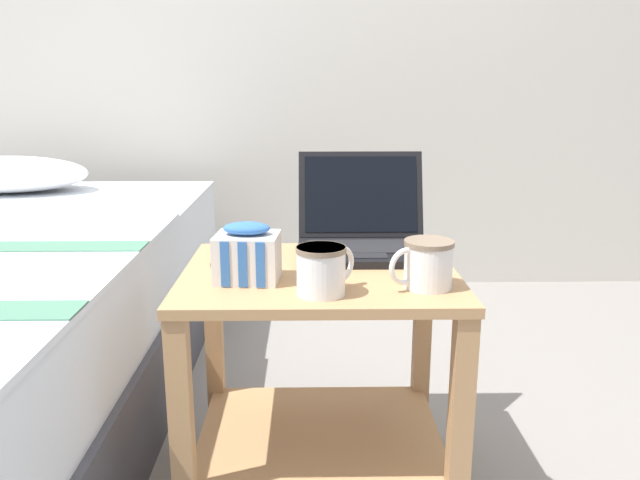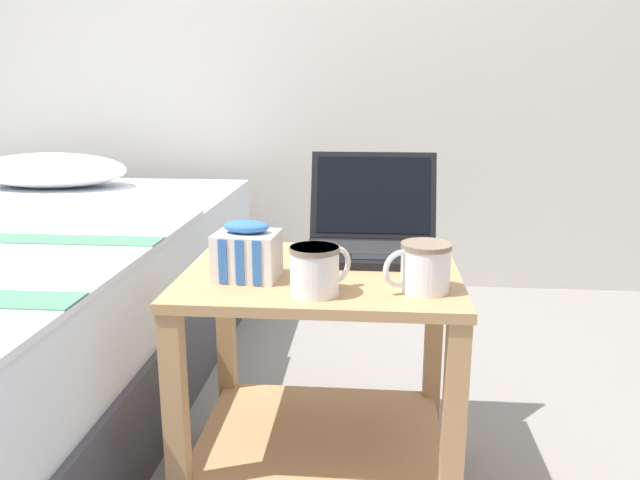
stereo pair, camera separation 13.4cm
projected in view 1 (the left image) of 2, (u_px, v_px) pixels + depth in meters
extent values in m
cube|color=beige|center=(314.00, 16.00, 2.80)|extent=(8.00, 0.05, 2.50)
ellipsoid|color=white|center=(6.00, 174.00, 2.46)|extent=(0.64, 0.36, 0.14)
cube|color=tan|center=(320.00, 275.00, 1.40)|extent=(0.61, 0.49, 0.02)
cube|color=tan|center=(320.00, 435.00, 1.50)|extent=(0.57, 0.45, 0.02)
cube|color=tan|center=(182.00, 440.00, 1.25)|extent=(0.04, 0.04, 0.53)
cube|color=tan|center=(459.00, 437.00, 1.26)|extent=(0.04, 0.04, 0.53)
cube|color=tan|center=(215.00, 349.00, 1.67)|extent=(0.04, 0.04, 0.53)
cube|color=tan|center=(421.00, 348.00, 1.68)|extent=(0.04, 0.04, 0.53)
cube|color=black|center=(365.00, 252.00, 1.51)|extent=(0.32, 0.23, 0.02)
cube|color=#232326|center=(364.00, 246.00, 1.53)|extent=(0.28, 0.13, 0.00)
cube|color=#232326|center=(367.00, 255.00, 1.45)|extent=(0.09, 0.05, 0.00)
cube|color=black|center=(361.00, 194.00, 1.63)|extent=(0.32, 0.08, 0.22)
cube|color=black|center=(361.00, 194.00, 1.63)|extent=(0.29, 0.07, 0.19)
cube|color=silver|center=(349.00, 196.00, 1.64)|extent=(0.03, 0.01, 0.04)
cube|color=silver|center=(362.00, 205.00, 1.64)|extent=(0.04, 0.01, 0.04)
cube|color=silver|center=(342.00, 201.00, 1.64)|extent=(0.03, 0.01, 0.03)
cube|color=blue|center=(353.00, 217.00, 1.63)|extent=(0.03, 0.02, 0.04)
cylinder|color=white|center=(428.00, 264.00, 1.27)|extent=(0.10, 0.10, 0.10)
cylinder|color=#7F6B56|center=(429.00, 243.00, 1.26)|extent=(0.10, 0.10, 0.01)
cylinder|color=black|center=(429.00, 247.00, 1.26)|extent=(0.09, 0.09, 0.01)
torus|color=white|center=(406.00, 267.00, 1.24)|extent=(0.08, 0.04, 0.08)
cylinder|color=white|center=(321.00, 271.00, 1.23)|extent=(0.10, 0.10, 0.10)
cylinder|color=#7F6B56|center=(321.00, 249.00, 1.22)|extent=(0.10, 0.10, 0.01)
cylinder|color=black|center=(321.00, 254.00, 1.22)|extent=(0.09, 0.09, 0.01)
torus|color=white|center=(340.00, 264.00, 1.26)|extent=(0.06, 0.06, 0.08)
cube|color=silver|center=(247.00, 257.00, 1.32)|extent=(0.14, 0.12, 0.10)
cube|color=#3366B2|center=(225.00, 264.00, 1.26)|extent=(0.02, 0.00, 0.09)
cube|color=#3366B2|center=(243.00, 265.00, 1.26)|extent=(0.02, 0.00, 0.09)
cube|color=#3366B2|center=(260.00, 265.00, 1.26)|extent=(0.02, 0.00, 0.09)
ellipsoid|color=#3366B2|center=(247.00, 228.00, 1.30)|extent=(0.10, 0.07, 0.03)
cube|color=black|center=(232.00, 257.00, 1.49)|extent=(0.08, 0.15, 0.01)
cube|color=black|center=(232.00, 255.00, 1.49)|extent=(0.07, 0.13, 0.00)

